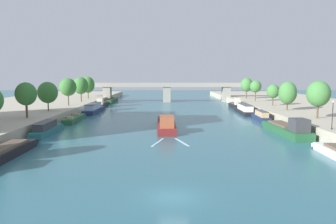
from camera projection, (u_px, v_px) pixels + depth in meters
name	position (u px, v px, depth m)	size (l,w,h in m)	color
ground_plane	(174.00, 197.00, 26.20)	(400.00, 400.00, 0.00)	#2D6070
quay_left	(6.00, 112.00, 80.36)	(36.00, 170.00, 2.02)	#B2A893
quay_right	(328.00, 111.00, 81.13)	(36.00, 170.00, 2.02)	#B2A893
barge_midriver	(166.00, 124.00, 60.27)	(3.50, 18.73, 3.09)	maroon
wake_behind_barge	(170.00, 142.00, 48.00)	(5.60, 5.92, 0.03)	#A0CCD6
moored_boat_left_upstream	(47.00, 129.00, 54.56)	(2.35, 12.10, 2.26)	#23666B
moored_boat_left_gap_after	(75.00, 119.00, 70.53)	(2.41, 13.00, 2.13)	#235633
moored_boat_left_near	(94.00, 109.00, 86.89)	(3.04, 16.13, 2.56)	#1E284C
moored_boat_left_downstream	(102.00, 104.00, 102.54)	(2.58, 12.47, 2.95)	black
moored_boat_left_lone	(111.00, 101.00, 120.33)	(2.90, 16.48, 2.45)	#235633
moored_boat_right_upstream	(287.00, 129.00, 54.42)	(3.64, 15.65, 3.27)	#235633
moored_boat_right_midway	(261.00, 117.00, 70.57)	(2.18, 10.59, 2.34)	#1E284C
moored_boat_right_near	(244.00, 110.00, 84.56)	(3.27, 15.94, 2.52)	black
moored_boat_right_end	(235.00, 105.00, 98.47)	(2.11, 10.04, 3.28)	black
tree_left_far	(26.00, 94.00, 60.01)	(3.90, 3.90, 6.65)	brown
tree_left_third	(48.00, 93.00, 71.98)	(4.42, 4.42, 6.52)	brown
tree_left_midway	(68.00, 87.00, 85.25)	(4.39, 4.39, 7.24)	brown
tree_left_by_lamp	(81.00, 86.00, 98.26)	(4.51, 4.51, 7.50)	brown
tree_left_distant	(88.00, 85.00, 110.17)	(4.49, 4.49, 7.60)	brown
tree_right_end_of_row	(318.00, 94.00, 59.25)	(4.23, 4.23, 6.95)	brown
tree_right_second	(288.00, 93.00, 73.35)	(4.05, 4.05, 6.57)	brown
tree_right_past_mid	(273.00, 91.00, 85.20)	(3.30, 3.30, 5.62)	brown
tree_right_far	(256.00, 87.00, 98.94)	(3.48, 3.48, 6.46)	brown
tree_right_distant	(247.00, 85.00, 111.56)	(4.00, 4.00, 7.16)	brown
lamppost_right_bank	(333.00, 114.00, 47.11)	(0.28, 0.28, 4.21)	black
bridge_far	(167.00, 90.00, 121.60)	(68.97, 4.40, 7.25)	gray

